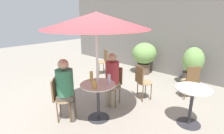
{
  "coord_description": "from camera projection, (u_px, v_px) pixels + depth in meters",
  "views": [
    {
      "loc": [
        2.38,
        -2.06,
        2.02
      ],
      "look_at": [
        0.08,
        0.43,
        1.0
      ],
      "focal_mm": 28.0,
      "sensor_mm": 36.0,
      "label": 1
    }
  ],
  "objects": [
    {
      "name": "cafe_table_far",
      "position": [
        192.0,
        100.0,
        3.22
      ],
      "size": [
        0.64,
        0.64,
        0.75
      ],
      "color": "#2D2D33",
      "rests_on": "ground_plane"
    },
    {
      "name": "cafe_table_near",
      "position": [
        98.0,
        94.0,
        3.4
      ],
      "size": [
        0.68,
        0.68,
        0.75
      ],
      "color": "#2D2D33",
      "rests_on": "ground_plane"
    },
    {
      "name": "bistro_chair_4",
      "position": [
        142.0,
        80.0,
        4.17
      ],
      "size": [
        0.4,
        0.41,
        0.86
      ],
      "rotation": [
        0.0,
        0.0,
        2.73
      ],
      "color": "#997F56",
      "rests_on": "ground_plane"
    },
    {
      "name": "bistro_chair_1",
      "position": [
        59.0,
        96.0,
        3.35
      ],
      "size": [
        0.42,
        0.42,
        0.86
      ],
      "rotation": [
        0.0,
        0.0,
        -3.9
      ],
      "color": "#997F56",
      "rests_on": "ground_plane"
    },
    {
      "name": "seated_person_0",
      "position": [
        112.0,
        75.0,
        3.86
      ],
      "size": [
        0.33,
        0.35,
        1.23
      ],
      "rotation": [
        0.0,
        0.0,
        0.28
      ],
      "color": "gray",
      "rests_on": "ground_plane"
    },
    {
      "name": "beer_glass_2",
      "position": [
        109.0,
        79.0,
        3.34
      ],
      "size": [
        0.06,
        0.06,
        0.18
      ],
      "color": "silver",
      "rests_on": "cafe_table_near"
    },
    {
      "name": "ground_plane",
      "position": [
        95.0,
        117.0,
        3.58
      ],
      "size": [
        20.0,
        20.0,
        0.0
      ],
      "primitive_type": "plane",
      "color": "gray"
    },
    {
      "name": "potted_plant_1",
      "position": [
        192.0,
        65.0,
        5.04
      ],
      "size": [
        0.59,
        0.59,
        1.14
      ],
      "color": "#47423D",
      "rests_on": "ground_plane"
    },
    {
      "name": "bistro_chair_2",
      "position": [
        191.0,
        79.0,
        4.2
      ],
      "size": [
        0.42,
        0.42,
        0.86
      ],
      "rotation": [
        0.0,
        0.0,
        3.92
      ],
      "color": "#997F56",
      "rests_on": "ground_plane"
    },
    {
      "name": "potted_plant_0",
      "position": [
        144.0,
        55.0,
        6.06
      ],
      "size": [
        0.83,
        0.83,
        1.09
      ],
      "color": "brown",
      "rests_on": "ground_plane"
    },
    {
      "name": "bistro_chair_3",
      "position": [
        104.0,
        60.0,
        6.02
      ],
      "size": [
        0.4,
        0.41,
        0.86
      ],
      "rotation": [
        0.0,
        0.0,
        5.84
      ],
      "color": "#997F56",
      "rests_on": "ground_plane"
    },
    {
      "name": "umbrella",
      "position": [
        96.0,
        21.0,
        2.99
      ],
      "size": [
        1.88,
        1.88,
        2.06
      ],
      "color": "silver",
      "rests_on": "ground_plane"
    },
    {
      "name": "beer_glass_1",
      "position": [
        95.0,
        84.0,
        3.1
      ],
      "size": [
        0.07,
        0.07,
        0.16
      ],
      "color": "#B28433",
      "rests_on": "cafe_table_near"
    },
    {
      "name": "bistro_chair_0",
      "position": [
        115.0,
        82.0,
        4.04
      ],
      "size": [
        0.38,
        0.4,
        0.86
      ],
      "rotation": [
        0.0,
        0.0,
        0.28
      ],
      "color": "#997F56",
      "rests_on": "ground_plane"
    },
    {
      "name": "storefront_wall",
      "position": [
        176.0,
        31.0,
        5.65
      ],
      "size": [
        10.0,
        0.06,
        3.0
      ],
      "color": "slate",
      "rests_on": "ground_plane"
    },
    {
      "name": "beer_glass_0",
      "position": [
        91.0,
        76.0,
        3.46
      ],
      "size": [
        0.07,
        0.07,
        0.19
      ],
      "color": "#DBC65B",
      "rests_on": "cafe_table_near"
    },
    {
      "name": "seated_person_1",
      "position": [
        66.0,
        85.0,
        3.3
      ],
      "size": [
        0.41,
        0.41,
        1.25
      ],
      "rotation": [
        0.0,
        0.0,
        2.38
      ],
      "color": "brown",
      "rests_on": "ground_plane"
    }
  ]
}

